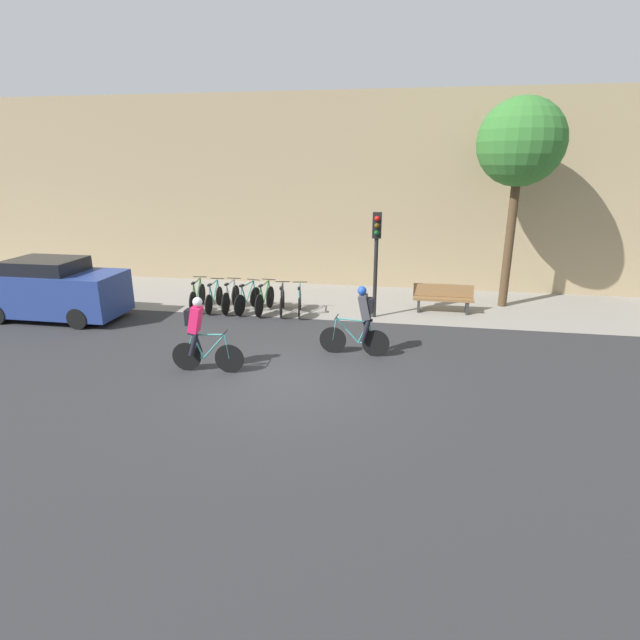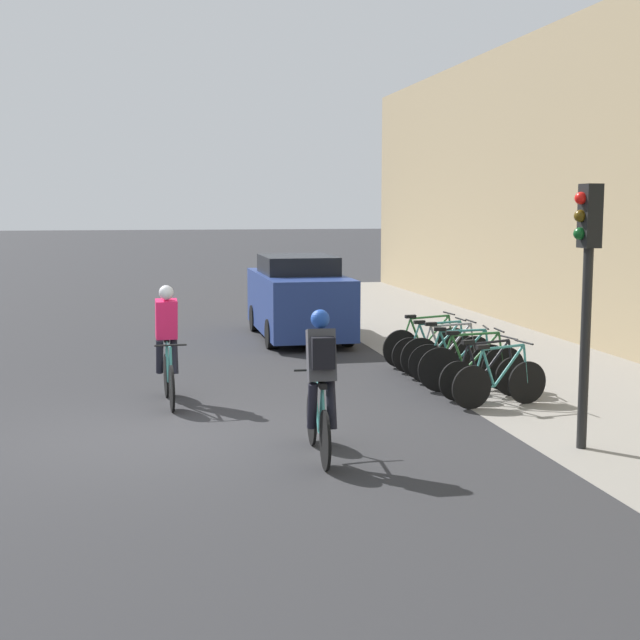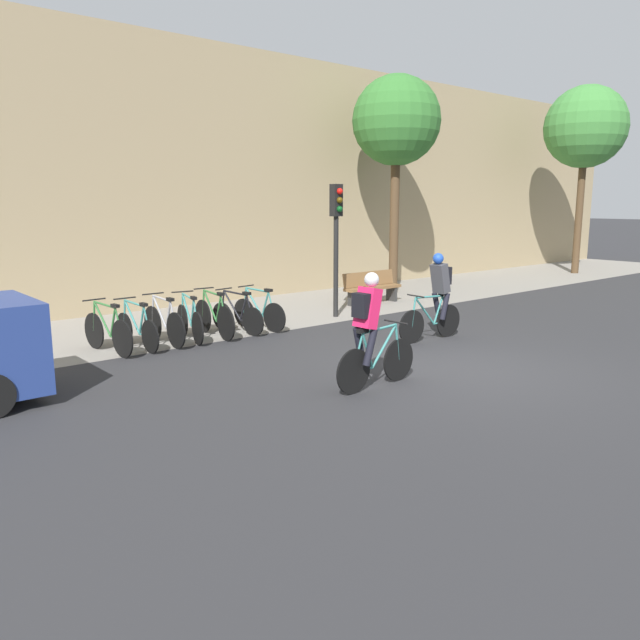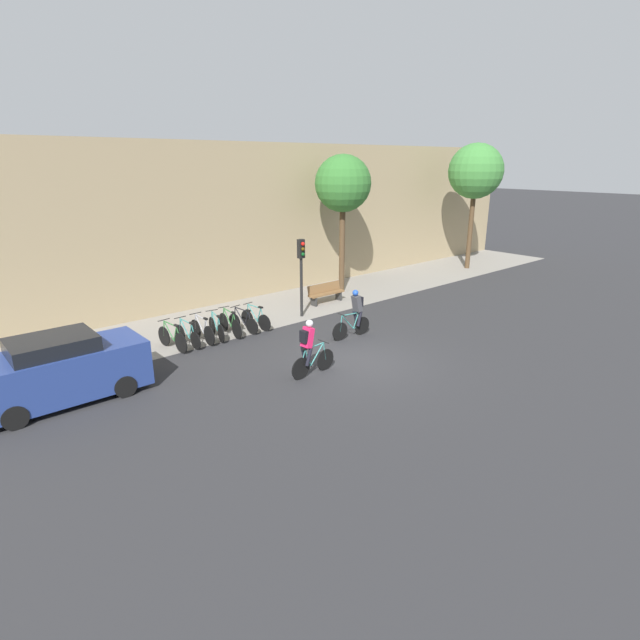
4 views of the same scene
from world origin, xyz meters
name	(u,v)px [view 4 (image 4 of 4)]	position (x,y,z in m)	size (l,w,h in m)	color
ground	(360,361)	(0.00, 0.00, 0.00)	(200.00, 200.00, 0.00)	#2B2B2D
kerb_strip	(247,315)	(0.00, 6.75, 0.00)	(44.00, 4.50, 0.01)	gray
building_facade	(211,225)	(0.00, 9.30, 3.51)	(44.00, 0.60, 7.03)	#9E8966
cyclist_pink	(309,347)	(-2.01, 0.18, 0.95)	(1.70, 0.46, 1.78)	black
cyclist_grey	(355,312)	(1.54, 1.82, 0.95)	(1.77, 0.46, 1.78)	black
parked_bike_0	(172,338)	(-4.14, 4.99, 0.41)	(0.46, 1.75, 0.99)	black
parked_bike_1	(188,335)	(-3.57, 4.98, 0.39)	(0.46, 1.69, 0.95)	black
parked_bike_2	(202,331)	(-3.00, 4.99, 0.41)	(0.46, 1.70, 0.99)	black
parked_bike_3	(216,328)	(-2.43, 4.99, 0.40)	(0.50, 1.67, 0.97)	black
parked_bike_4	(230,324)	(-1.85, 4.99, 0.42)	(0.46, 1.77, 0.99)	black
parked_bike_5	(243,322)	(-1.28, 4.98, 0.38)	(0.46, 1.59, 0.94)	black
parked_bike_6	(256,319)	(-0.71, 4.99, 0.39)	(0.46, 1.59, 0.96)	black
traffic_light_pole	(301,263)	(1.64, 5.06, 2.25)	(0.26, 0.30, 3.22)	black
bench	(326,293)	(3.78, 5.97, 0.48)	(1.89, 0.44, 0.89)	brown
parked_car	(60,370)	(-8.07, 3.27, 0.90)	(4.30, 1.84, 1.85)	navy
street_tree_0	(343,185)	(5.81, 7.07, 5.15)	(2.66, 2.66, 6.53)	#4C3823
street_tree_1	(476,172)	(15.40, 6.15, 5.60)	(3.11, 3.11, 7.20)	#4C3823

